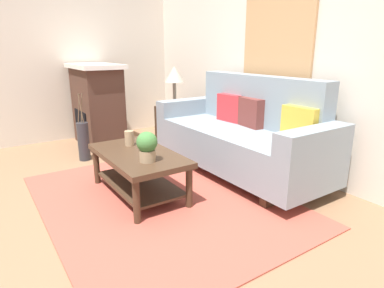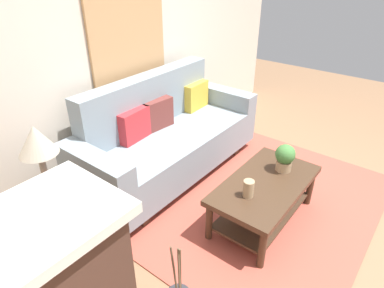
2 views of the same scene
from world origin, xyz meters
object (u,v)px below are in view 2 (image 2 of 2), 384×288
table_lamp (37,143)px  throw_pillow_maroon (157,114)px  couch (167,138)px  throw_pillow_crimson (134,125)px  throw_pillow_mustard (196,96)px  coffee_table (264,193)px  side_table (57,219)px  framed_painting (129,35)px  potted_plant_tabletop (285,157)px  tabletop_vase (248,189)px

table_lamp → throw_pillow_maroon: bearing=6.2°
couch → throw_pillow_crimson: couch is taller
throw_pillow_crimson → throw_pillow_mustard: (1.01, 0.00, 0.00)m
throw_pillow_maroon → coffee_table: throw_pillow_maroon is taller
coffee_table → table_lamp: table_lamp is taller
throw_pillow_mustard → side_table: (-2.06, -0.15, -0.40)m
side_table → framed_painting: size_ratio=0.57×
table_lamp → framed_painting: bearing=19.6°
potted_plant_tabletop → side_table: size_ratio=0.47×
throw_pillow_maroon → tabletop_vase: (-0.33, -1.31, -0.18)m
tabletop_vase → table_lamp: 1.64m
coffee_table → couch: bearing=86.5°
throw_pillow_crimson → potted_plant_tabletop: 1.48m
tabletop_vase → potted_plant_tabletop: potted_plant_tabletop is taller
framed_painting → couch: bearing=-90.0°
framed_painting → coffee_table: bearing=-92.5°
throw_pillow_maroon → table_lamp: size_ratio=0.63×
throw_pillow_crimson → couch: bearing=-20.5°
throw_pillow_maroon → throw_pillow_mustard: size_ratio=1.00×
throw_pillow_crimson → coffee_table: bearing=-78.9°
couch → potted_plant_tabletop: (0.20, -1.25, 0.14)m
throw_pillow_maroon → table_lamp: table_lamp is taller
tabletop_vase → table_lamp: bearing=132.2°
couch → tabletop_vase: (-0.33, -1.19, 0.07)m
couch → throw_pillow_crimson: 0.44m
throw_pillow_mustard → table_lamp: 2.09m
throw_pillow_crimson → framed_painting: 0.92m
throw_pillow_crimson → framed_painting: bearing=45.4°
throw_pillow_mustard → tabletop_vase: (-1.01, -1.31, -0.18)m
side_table → framed_painting: bearing=19.6°
coffee_table → tabletop_vase: 0.32m
potted_plant_tabletop → coffee_table: bearing=172.8°
coffee_table → side_table: 1.77m
coffee_table → side_table: bearing=137.8°
tabletop_vase → framed_painting: size_ratio=0.15×
throw_pillow_maroon → framed_painting: 0.85m
throw_pillow_mustard → table_lamp: (-2.06, -0.15, 0.31)m
framed_painting → side_table: bearing=-160.4°
throw_pillow_crimson → side_table: size_ratio=0.64×
coffee_table → table_lamp: 1.90m
coffee_table → tabletop_vase: size_ratio=7.36×
throw_pillow_crimson → throw_pillow_maroon: bearing=0.0°
throw_pillow_maroon → coffee_table: bearing=-93.1°
couch → framed_painting: (0.00, 0.47, 1.03)m
coffee_table → side_table: size_ratio=1.96×
throw_pillow_mustard → framed_painting: (-0.67, 0.34, 0.78)m
side_table → table_lamp: (-0.00, 0.00, 0.71)m
couch → throw_pillow_mustard: couch is taller
throw_pillow_crimson → framed_painting: framed_painting is taller
couch → side_table: couch is taller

